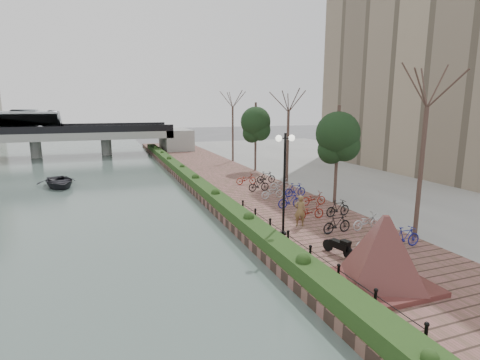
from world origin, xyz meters
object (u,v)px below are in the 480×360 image
granite_monument (384,250)px  motorcycle (338,245)px  pedestrian (300,211)px  boat (59,182)px  lamppost (285,163)px

granite_monument → motorcycle: (0.12, 2.91, -0.88)m
granite_monument → motorcycle: bearing=87.6°
granite_monument → pedestrian: granite_monument is taller
boat → lamppost: bearing=-71.6°
lamppost → pedestrian: (1.46, 0.91, -2.83)m
boat → pedestrian: bearing=-67.3°
granite_monument → lamppost: 6.69m
granite_monument → boat: bearing=117.5°
boat → motorcycle: bearing=-73.7°
boat → granite_monument: bearing=-76.9°
motorcycle → lamppost: bearing=92.8°
lamppost → pedestrian: lamppost is taller
pedestrian → boat: (-13.63, 18.01, -0.87)m
granite_monument → motorcycle: 3.04m
lamppost → motorcycle: 4.73m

